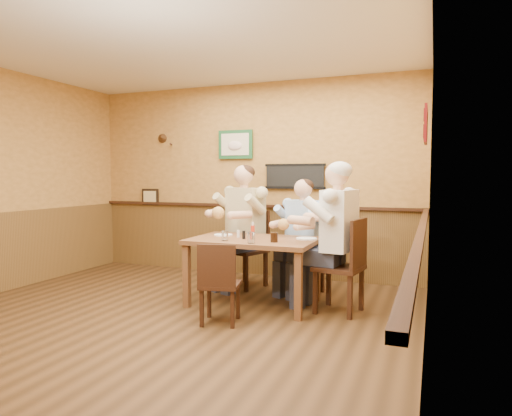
% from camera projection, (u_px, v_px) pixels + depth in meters
% --- Properties ---
extents(room, '(5.02, 5.03, 2.81)m').
position_uv_depth(room, '(172.00, 152.00, 4.49)').
color(room, '#352210').
rests_on(room, ground).
extents(dining_table, '(1.40, 0.90, 0.75)m').
position_uv_depth(dining_table, '(253.00, 247.00, 5.14)').
color(dining_table, brown).
rests_on(dining_table, ground).
extents(chair_back_left, '(0.60, 0.60, 1.00)m').
position_uv_depth(chair_back_left, '(245.00, 249.00, 5.97)').
color(chair_back_left, '#361E11').
rests_on(chair_back_left, ground).
extents(chair_back_right, '(0.52, 0.52, 0.89)m').
position_uv_depth(chair_back_right, '(304.00, 257.00, 5.67)').
color(chair_back_right, '#361E11').
rests_on(chair_back_right, ground).
extents(chair_right_end, '(0.53, 0.53, 1.01)m').
position_uv_depth(chair_right_end, '(339.00, 265.00, 4.85)').
color(chair_right_end, '#361E11').
rests_on(chair_right_end, ground).
extents(chair_near_side, '(0.45, 0.45, 0.81)m').
position_uv_depth(chair_near_side, '(220.00, 283.00, 4.50)').
color(chair_near_side, '#361E11').
rests_on(chair_near_side, ground).
extents(diner_tan_shirt, '(0.85, 0.85, 1.43)m').
position_uv_depth(diner_tan_shirt, '(245.00, 232.00, 5.96)').
color(diner_tan_shirt, beige).
rests_on(diner_tan_shirt, ground).
extents(diner_blue_polo, '(0.75, 0.75, 1.27)m').
position_uv_depth(diner_blue_polo, '(304.00, 242.00, 5.66)').
color(diner_blue_polo, '#90B1D9').
rests_on(diner_blue_polo, ground).
extents(diner_white_elder, '(0.76, 0.76, 1.44)m').
position_uv_depth(diner_white_elder, '(339.00, 245.00, 4.83)').
color(diner_white_elder, white).
rests_on(diner_white_elder, ground).
extents(water_glass_left, '(0.10, 0.10, 0.11)m').
position_uv_depth(water_glass_left, '(225.00, 236.00, 4.97)').
color(water_glass_left, white).
rests_on(water_glass_left, dining_table).
extents(water_glass_mid, '(0.10, 0.10, 0.12)m').
position_uv_depth(water_glass_mid, '(251.00, 238.00, 4.77)').
color(water_glass_mid, silver).
rests_on(water_glass_mid, dining_table).
extents(cola_tumbler, '(0.10, 0.10, 0.10)m').
position_uv_depth(cola_tumbler, '(274.00, 237.00, 4.85)').
color(cola_tumbler, black).
rests_on(cola_tumbler, dining_table).
extents(hot_sauce_bottle, '(0.05, 0.05, 0.17)m').
position_uv_depth(hot_sauce_bottle, '(253.00, 231.00, 5.08)').
color(hot_sauce_bottle, red).
rests_on(hot_sauce_bottle, dining_table).
extents(salt_shaker, '(0.04, 0.04, 0.08)m').
position_uv_depth(salt_shaker, '(238.00, 234.00, 5.23)').
color(salt_shaker, silver).
rests_on(salt_shaker, dining_table).
extents(pepper_shaker, '(0.05, 0.05, 0.09)m').
position_uv_depth(pepper_shaker, '(244.00, 235.00, 5.10)').
color(pepper_shaker, black).
rests_on(pepper_shaker, dining_table).
extents(plate_far_left, '(0.26, 0.26, 0.01)m').
position_uv_depth(plate_far_left, '(223.00, 235.00, 5.41)').
color(plate_far_left, white).
rests_on(plate_far_left, dining_table).
extents(plate_far_right, '(0.25, 0.25, 0.02)m').
position_uv_depth(plate_far_right, '(307.00, 238.00, 5.08)').
color(plate_far_right, white).
rests_on(plate_far_right, dining_table).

